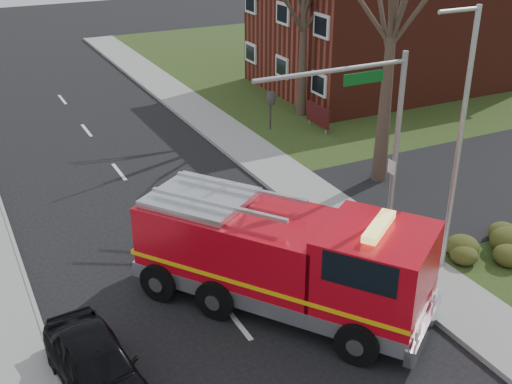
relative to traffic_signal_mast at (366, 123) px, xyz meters
name	(u,v)px	position (x,y,z in m)	size (l,w,h in m)	color
ground	(236,321)	(-5.21, -1.50, -4.71)	(120.00, 120.00, 0.00)	black
sidewalk_right	(407,267)	(0.99, -1.50, -4.63)	(2.40, 80.00, 0.15)	gray
brick_building	(391,26)	(13.79, 16.50, -1.05)	(15.40, 10.40, 7.25)	maroon
health_center_sign	(318,115)	(5.29, 11.00, -3.83)	(0.12, 2.00, 1.40)	#420F11
hedge_corner	(496,247)	(3.79, -2.50, -4.13)	(2.80, 2.00, 0.90)	#2E3513
bare_tree_near	(394,2)	(4.29, 4.50, 2.71)	(6.00, 6.00, 12.00)	#31251D
traffic_signal_mast	(366,123)	(0.00, 0.00, 0.00)	(5.29, 0.18, 6.80)	gray
streetlight_pole	(459,138)	(1.93, -2.00, -0.16)	(1.48, 0.16, 8.40)	#B7BABF
fire_engine	(284,260)	(-3.61, -1.44, -3.16)	(7.28, 8.59, 3.43)	#B90815
parked_car_maroon	(97,366)	(-9.41, -2.50, -3.97)	(1.74, 4.32, 1.47)	black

